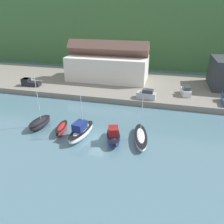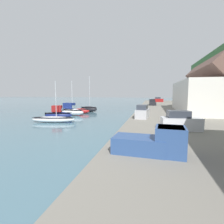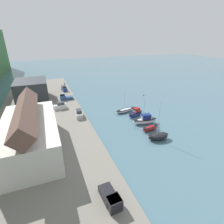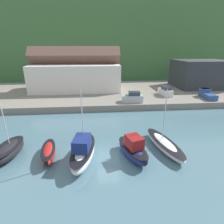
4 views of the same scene
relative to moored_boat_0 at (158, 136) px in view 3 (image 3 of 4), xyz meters
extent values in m
plane|color=slate|center=(11.18, -1.35, -0.83)|extent=(320.00, 320.00, 0.00)
cube|color=gray|center=(11.18, 26.41, -0.22)|extent=(120.76, 25.21, 1.24)
cube|color=silver|center=(5.01, 28.28, 3.67)|extent=(21.86, 10.62, 6.53)
cube|color=brown|center=(5.01, 28.28, 9.09)|extent=(22.30, 4.31, 4.31)
cube|color=#2D3338|center=(39.15, 28.93, 4.04)|extent=(13.76, 10.95, 7.27)
cube|color=slate|center=(39.15, 23.52, 4.04)|extent=(13.08, 0.10, 4.36)
ellipsoid|color=black|center=(0.00, 0.00, -0.06)|extent=(2.87, 5.31, 1.54)
ellipsoid|color=black|center=(0.00, 0.00, 0.48)|extent=(2.98, 5.43, 0.12)
cylinder|color=silver|center=(0.05, 0.38, 4.87)|extent=(0.10, 0.10, 8.32)
ellipsoid|color=red|center=(4.53, -0.59, -0.19)|extent=(2.15, 4.94, 1.30)
ellipsoid|color=black|center=(4.53, -0.59, 0.27)|extent=(2.22, 5.04, 0.12)
cube|color=black|center=(4.88, -2.83, 0.07)|extent=(0.40, 0.33, 0.56)
ellipsoid|color=silver|center=(8.48, -1.33, -0.01)|extent=(3.19, 7.17, 1.64)
ellipsoid|color=black|center=(8.48, -1.33, 0.56)|extent=(3.29, 7.32, 0.12)
cube|color=navy|center=(8.43, -1.68, 1.46)|extent=(1.97, 2.64, 1.31)
cube|color=#8CA5B2|center=(8.63, -0.33, 1.27)|extent=(1.46, 0.32, 0.66)
cylinder|color=silver|center=(8.56, -0.82, 4.03)|extent=(0.10, 0.10, 6.45)
ellipsoid|color=navy|center=(13.97, -1.29, -0.10)|extent=(3.60, 5.79, 1.46)
ellipsoid|color=black|center=(13.97, -1.29, 0.41)|extent=(3.71, 5.92, 0.12)
cube|color=maroon|center=(14.06, -1.55, 1.26)|extent=(2.04, 2.28, 1.27)
cube|color=#8CA5B2|center=(13.72, -0.50, 1.07)|extent=(1.34, 0.52, 0.63)
cube|color=black|center=(14.76, -3.74, 0.19)|extent=(0.43, 0.38, 0.56)
ellipsoid|color=white|center=(18.21, 0.08, -0.29)|extent=(3.38, 7.93, 1.09)
ellipsoid|color=black|center=(18.21, 0.08, 0.09)|extent=(3.49, 8.10, 0.12)
cylinder|color=silver|center=(18.10, 0.65, 3.40)|extent=(0.10, 0.10, 6.29)
cube|color=navy|center=(46.17, 16.53, 1.10)|extent=(4.38, 2.27, 1.40)
cube|color=#333842|center=(46.48, 16.56, 2.18)|extent=(2.47, 1.78, 0.76)
cube|color=#B7B7BC|center=(17.35, 15.88, 1.10)|extent=(4.36, 2.21, 1.40)
cube|color=#333842|center=(17.66, 15.84, 2.18)|extent=(2.45, 1.75, 0.76)
cube|color=silver|center=(26.03, 20.51, 1.10)|extent=(2.35, 4.41, 1.40)
cube|color=#333842|center=(26.08, 20.20, 2.18)|extent=(1.83, 2.50, 0.76)
cube|color=#2D4C84|center=(34.33, 16.55, 0.95)|extent=(2.23, 3.64, 1.10)
cube|color=#2D4C84|center=(34.47, 18.57, 1.35)|extent=(2.02, 2.02, 1.90)
cube|color=#2D333D|center=(34.47, 18.57, 2.05)|extent=(1.91, 1.74, 0.50)
cube|color=black|center=(-12.25, 17.56, 0.95)|extent=(3.64, 2.25, 1.10)
cube|color=black|center=(-14.27, 17.42, 1.35)|extent=(2.02, 2.03, 1.90)
cube|color=#2D333D|center=(-14.27, 17.42, 2.05)|extent=(1.74, 1.91, 0.50)
cylinder|color=#232838|center=(52.18, 15.45, 0.83)|extent=(0.32, 0.32, 0.85)
cylinder|color=navy|center=(52.18, 15.45, 1.78)|extent=(0.40, 0.40, 1.05)
sphere|color=tan|center=(52.18, 15.45, 2.42)|extent=(0.24, 0.24, 0.24)
sphere|color=orange|center=(30.99, -14.35, -0.58)|extent=(0.52, 0.52, 0.52)
camera|label=1|loc=(21.16, -30.49, 18.62)|focal=35.00mm
camera|label=2|loc=(46.14, 17.34, 4.50)|focal=28.00mm
camera|label=3|loc=(-30.05, 23.91, 22.82)|focal=28.00mm
camera|label=4|loc=(10.15, -17.98, 10.94)|focal=28.00mm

